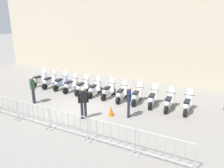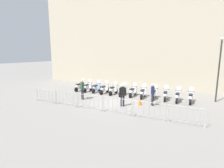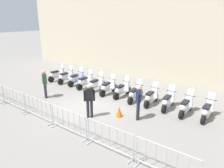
{
  "view_description": "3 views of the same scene",
  "coord_description": "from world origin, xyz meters",
  "px_view_note": "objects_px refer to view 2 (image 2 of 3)",
  "views": [
    {
      "loc": [
        7.62,
        -8.38,
        5.06
      ],
      "look_at": [
        0.51,
        2.68,
        0.98
      ],
      "focal_mm": 34.34,
      "sensor_mm": 36.0,
      "label": 1
    },
    {
      "loc": [
        6.92,
        -12.15,
        4.12
      ],
      "look_at": [
        -1.46,
        1.71,
        1.17
      ],
      "focal_mm": 28.26,
      "sensor_mm": 36.0,
      "label": 2
    },
    {
      "loc": [
        8.06,
        -6.9,
        4.8
      ],
      "look_at": [
        0.12,
        1.87,
        0.98
      ],
      "focal_mm": 34.04,
      "sensor_mm": 36.0,
      "label": 3
    }
  ],
  "objects_px": {
    "motorcycle_8": "(154,94)",
    "barrier_segment_2": "(90,102)",
    "motorcycle_7": "(143,93)",
    "officer_by_barriers": "(123,94)",
    "motorcycle_10": "(178,97)",
    "barrier_segment_5": "(187,116)",
    "motorcycle_5": "(122,91)",
    "barrier_segment_1": "(67,99)",
    "traffic_cone": "(140,102)",
    "motorcycle_2": "(96,88)",
    "officer_mid_plaza": "(82,88)",
    "motorcycle_11": "(191,98)",
    "motorcycle_9": "(166,95)",
    "officer_near_row_end": "(153,93)",
    "barrier_segment_4": "(149,111)",
    "street_lamp": "(219,63)",
    "barrier_segment_3": "(117,106)",
    "motorcycle_1": "(88,87)",
    "motorcycle_0": "(80,87)",
    "motorcycle_6": "(133,92)",
    "motorcycle_3": "(104,89)",
    "motorcycle_4": "(113,90)",
    "barrier_segment_0": "(46,96)"
  },
  "relations": [
    {
      "from": "motorcycle_8",
      "to": "barrier_segment_2",
      "type": "bearing_deg",
      "value": -121.12
    },
    {
      "from": "motorcycle_7",
      "to": "officer_by_barriers",
      "type": "distance_m",
      "value": 3.25
    },
    {
      "from": "motorcycle_10",
      "to": "barrier_segment_5",
      "type": "relative_size",
      "value": 0.83
    },
    {
      "from": "motorcycle_5",
      "to": "barrier_segment_1",
      "type": "relative_size",
      "value": 0.83
    },
    {
      "from": "traffic_cone",
      "to": "motorcycle_2",
      "type": "bearing_deg",
      "value": 162.29
    },
    {
      "from": "motorcycle_8",
      "to": "officer_mid_plaza",
      "type": "xyz_separation_m",
      "value": [
        -5.35,
        -3.38,
        0.53
      ]
    },
    {
      "from": "barrier_segment_2",
      "to": "motorcycle_5",
      "type": "bearing_deg",
      "value": 88.26
    },
    {
      "from": "motorcycle_11",
      "to": "barrier_segment_2",
      "type": "distance_m",
      "value": 8.14
    },
    {
      "from": "motorcycle_9",
      "to": "motorcycle_5",
      "type": "bearing_deg",
      "value": -173.03
    },
    {
      "from": "motorcycle_11",
      "to": "officer_near_row_end",
      "type": "xyz_separation_m",
      "value": [
        -2.47,
        -2.2,
        0.53
      ]
    },
    {
      "from": "motorcycle_2",
      "to": "barrier_segment_4",
      "type": "relative_size",
      "value": 0.83
    },
    {
      "from": "barrier_segment_4",
      "to": "street_lamp",
      "type": "distance_m",
      "value": 7.9
    },
    {
      "from": "motorcycle_8",
      "to": "barrier_segment_3",
      "type": "relative_size",
      "value": 0.83
    },
    {
      "from": "motorcycle_1",
      "to": "barrier_segment_2",
      "type": "distance_m",
      "value": 5.85
    },
    {
      "from": "motorcycle_9",
      "to": "barrier_segment_4",
      "type": "height_order",
      "value": "motorcycle_9"
    },
    {
      "from": "motorcycle_11",
      "to": "officer_by_barriers",
      "type": "bearing_deg",
      "value": -140.28
    },
    {
      "from": "motorcycle_0",
      "to": "barrier_segment_1",
      "type": "bearing_deg",
      "value": -59.54
    },
    {
      "from": "motorcycle_0",
      "to": "barrier_segment_1",
      "type": "relative_size",
      "value": 0.83
    },
    {
      "from": "barrier_segment_1",
      "to": "traffic_cone",
      "type": "distance_m",
      "value": 5.78
    },
    {
      "from": "motorcycle_10",
      "to": "barrier_segment_1",
      "type": "relative_size",
      "value": 0.83
    },
    {
      "from": "motorcycle_7",
      "to": "street_lamp",
      "type": "distance_m",
      "value": 6.63
    },
    {
      "from": "motorcycle_7",
      "to": "motorcycle_6",
      "type": "bearing_deg",
      "value": -179.38
    },
    {
      "from": "motorcycle_11",
      "to": "officer_by_barriers",
      "type": "xyz_separation_m",
      "value": [
        -4.35,
        -3.61,
        0.53
      ]
    },
    {
      "from": "motorcycle_1",
      "to": "motorcycle_9",
      "type": "xyz_separation_m",
      "value": [
        7.92,
        0.81,
        0.0
      ]
    },
    {
      "from": "motorcycle_3",
      "to": "motorcycle_9",
      "type": "xyz_separation_m",
      "value": [
        5.94,
        0.66,
        0.0
      ]
    },
    {
      "from": "barrier_segment_2",
      "to": "street_lamp",
      "type": "relative_size",
      "value": 0.4
    },
    {
      "from": "motorcycle_4",
      "to": "barrier_segment_5",
      "type": "xyz_separation_m",
      "value": [
        7.34,
        -4.08,
        0.07
      ]
    },
    {
      "from": "barrier_segment_4",
      "to": "barrier_segment_3",
      "type": "bearing_deg",
      "value": -174.64
    },
    {
      "from": "officer_mid_plaza",
      "to": "motorcycle_0",
      "type": "bearing_deg",
      "value": 135.43
    },
    {
      "from": "motorcycle_4",
      "to": "barrier_segment_4",
      "type": "xyz_separation_m",
      "value": [
        5.17,
        -4.28,
        0.07
      ]
    },
    {
      "from": "barrier_segment_4",
      "to": "officer_by_barriers",
      "type": "relative_size",
      "value": 1.2
    },
    {
      "from": "motorcycle_3",
      "to": "motorcycle_4",
      "type": "distance_m",
      "value": 1.0
    },
    {
      "from": "officer_near_row_end",
      "to": "barrier_segment_2",
      "type": "bearing_deg",
      "value": -138.28
    },
    {
      "from": "motorcycle_11",
      "to": "barrier_segment_1",
      "type": "bearing_deg",
      "value": -145.72
    },
    {
      "from": "motorcycle_8",
      "to": "officer_near_row_end",
      "type": "relative_size",
      "value": 1.0
    },
    {
      "from": "motorcycle_8",
      "to": "officer_by_barriers",
      "type": "height_order",
      "value": "officer_by_barriers"
    },
    {
      "from": "motorcycle_1",
      "to": "motorcycle_10",
      "type": "distance_m",
      "value": 8.95
    },
    {
      "from": "barrier_segment_2",
      "to": "motorcycle_8",
      "type": "bearing_deg",
      "value": 58.88
    },
    {
      "from": "motorcycle_6",
      "to": "motorcycle_9",
      "type": "relative_size",
      "value": 1.0
    },
    {
      "from": "motorcycle_7",
      "to": "motorcycle_11",
      "type": "relative_size",
      "value": 1.0
    },
    {
      "from": "motorcycle_0",
      "to": "barrier_segment_3",
      "type": "relative_size",
      "value": 0.83
    },
    {
      "from": "motorcycle_2",
      "to": "motorcycle_8",
      "type": "xyz_separation_m",
      "value": [
        5.95,
        0.55,
        0.0
      ]
    },
    {
      "from": "motorcycle_9",
      "to": "traffic_cone",
      "type": "relative_size",
      "value": 3.13
    },
    {
      "from": "motorcycle_1",
      "to": "officer_mid_plaza",
      "type": "height_order",
      "value": "officer_mid_plaza"
    },
    {
      "from": "motorcycle_11",
      "to": "motorcycle_5",
      "type": "bearing_deg",
      "value": -173.74
    },
    {
      "from": "motorcycle_0",
      "to": "motorcycle_10",
      "type": "distance_m",
      "value": 9.95
    },
    {
      "from": "motorcycle_10",
      "to": "barrier_segment_2",
      "type": "height_order",
      "value": "motorcycle_10"
    },
    {
      "from": "barrier_segment_0",
      "to": "barrier_segment_3",
      "type": "bearing_deg",
      "value": 5.36
    },
    {
      "from": "barrier_segment_0",
      "to": "barrier_segment_4",
      "type": "height_order",
      "value": "same"
    },
    {
      "from": "motorcycle_4",
      "to": "barrier_segment_0",
      "type": "distance_m",
      "value": 6.17
    }
  ]
}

